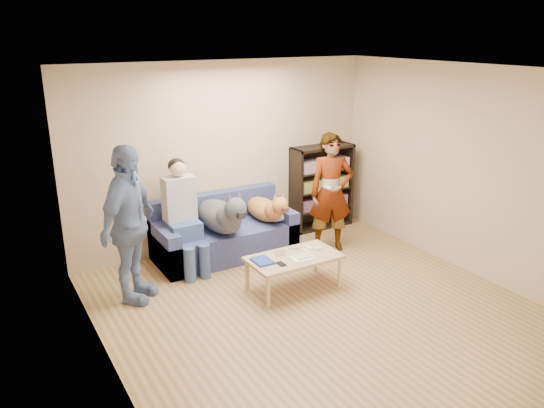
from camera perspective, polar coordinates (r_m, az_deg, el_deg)
ground at (r=5.94m, az=5.99°, el=-11.91°), size 5.00×5.00×0.00m
ceiling at (r=5.16m, az=6.96°, el=13.94°), size 5.00×5.00×0.00m
wall_back at (r=7.49m, az=-5.06°, el=5.24°), size 4.50×0.00×4.50m
wall_left at (r=4.51m, az=-17.24°, el=-4.43°), size 0.00×5.00×5.00m
wall_right at (r=6.95m, az=21.53°, el=3.01°), size 0.00×5.00×5.00m
blanket at (r=7.42m, az=0.34°, el=-1.28°), size 0.39×0.33×0.14m
person_standing_right at (r=7.37m, az=6.36°, el=1.21°), size 0.71×0.60×1.66m
person_standing_left at (r=6.09m, az=-15.12°, el=-2.23°), size 1.06×1.08×1.82m
held_controller at (r=7.05m, az=6.06°, el=1.76°), size 0.04×0.11×0.03m
notebook_blue at (r=6.16m, az=-1.03°, el=-6.14°), size 0.20×0.26×0.03m
papers at (r=6.26m, az=3.26°, el=-5.80°), size 0.26×0.20×0.02m
magazine at (r=6.29m, az=3.39°, el=-5.57°), size 0.22×0.17×0.01m
camera_silver at (r=6.34m, az=0.87°, el=-5.29°), size 0.11×0.06×0.05m
controller_a at (r=6.53m, az=3.97°, el=-4.70°), size 0.04×0.13×0.03m
controller_b at (r=6.51m, az=4.96°, el=-4.80°), size 0.09×0.06×0.03m
headphone_cup_a at (r=6.40m, az=3.98°, el=-5.25°), size 0.07×0.07×0.02m
headphone_cup_b at (r=6.46m, az=3.58°, el=-5.01°), size 0.07×0.07×0.02m
pen_orange at (r=6.18m, az=3.02°, el=-6.16°), size 0.13×0.06×0.01m
pen_black at (r=6.51m, az=2.41°, el=-4.84°), size 0.13×0.08×0.01m
wallet at (r=6.10m, az=0.99°, el=-6.46°), size 0.07×0.12×0.02m
sofa at (r=7.34m, az=-5.24°, el=-3.38°), size 1.90×0.85×0.82m
person_seated at (r=6.83m, az=-9.60°, el=-0.82°), size 0.40×0.73×1.47m
dog_gray at (r=6.97m, az=-5.38°, el=-1.23°), size 0.46×1.27×0.66m
dog_tan at (r=7.37m, az=-0.59°, el=-0.52°), size 0.35×1.14×0.51m
coffee_table at (r=6.33m, az=2.37°, el=-6.03°), size 1.10×0.60×0.42m
bookshelf at (r=8.27m, az=5.32°, el=2.04°), size 1.00×0.34×1.30m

